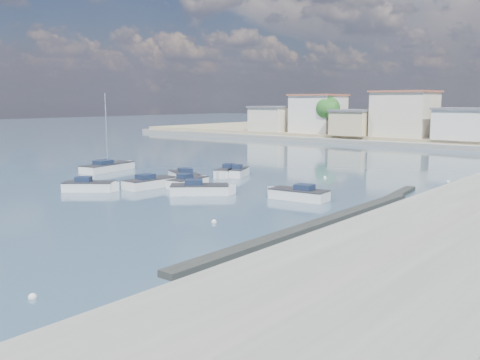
# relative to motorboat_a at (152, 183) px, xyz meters

# --- Properties ---
(ground) EXTENTS (400.00, 400.00, 0.00)m
(ground) POSITION_rel_motorboat_a_xyz_m (13.15, 25.96, -0.38)
(ground) COLOR #2F465F
(ground) RESTS_ON ground
(breakwater) EXTENTS (2.00, 31.02, 0.35)m
(breakwater) POSITION_rel_motorboat_a_xyz_m (20.06, -1.35, -0.21)
(breakwater) COLOR black
(breakwater) RESTS_ON ground
(far_shore_quay) EXTENTS (160.00, 2.50, 0.80)m
(far_shore_quay) POSITION_rel_motorboat_a_xyz_m (13.15, 56.96, 0.02)
(far_shore_quay) COLOR slate
(far_shore_quay) RESTS_ON ground
(motorboat_a) EXTENTS (2.16, 5.69, 1.48)m
(motorboat_a) POSITION_rel_motorboat_a_xyz_m (0.00, 0.00, 0.00)
(motorboat_a) COLOR silver
(motorboat_a) RESTS_ON ground
(motorboat_b) EXTENTS (4.53, 4.10, 1.48)m
(motorboat_b) POSITION_rel_motorboat_a_xyz_m (-2.51, -4.91, -0.00)
(motorboat_b) COLOR silver
(motorboat_b) RESTS_ON ground
(motorboat_c) EXTENTS (5.21, 3.76, 1.48)m
(motorboat_c) POSITION_rel_motorboat_a_xyz_m (-1.03, 5.01, 0.00)
(motorboat_c) COLOR silver
(motorboat_c) RESTS_ON ground
(motorboat_d) EXTENTS (5.40, 2.48, 1.48)m
(motorboat_d) POSITION_rel_motorboat_a_xyz_m (13.78, 3.27, -0.00)
(motorboat_d) COLOR silver
(motorboat_d) RESTS_ON ground
(motorboat_e) EXTENTS (1.88, 4.68, 1.48)m
(motorboat_e) POSITION_rel_motorboat_a_xyz_m (2.51, 2.39, -0.00)
(motorboat_e) COLOR silver
(motorboat_e) RESTS_ON ground
(motorboat_f) EXTENTS (2.99, 4.28, 1.48)m
(motorboat_f) POSITION_rel_motorboat_a_xyz_m (1.45, 10.89, -0.00)
(motorboat_f) COLOR silver
(motorboat_f) RESTS_ON ground
(motorboat_g) EXTENTS (3.00, 4.62, 1.48)m
(motorboat_g) POSITION_rel_motorboat_a_xyz_m (0.72, 9.74, 0.00)
(motorboat_g) COLOR silver
(motorboat_g) RESTS_ON ground
(motorboat_h) EXTENTS (5.03, 4.77, 1.48)m
(motorboat_h) POSITION_rel_motorboat_a_xyz_m (6.29, 0.18, -0.00)
(motorboat_h) COLOR silver
(motorboat_h) RESTS_ON ground
(sailboat) EXTENTS (3.39, 7.54, 9.00)m
(sailboat) POSITION_rel_motorboat_a_xyz_m (-12.73, 4.78, 0.03)
(sailboat) COLOR silver
(sailboat) RESTS_ON ground
(mooring_buoys) EXTENTS (16.96, 42.61, 0.35)m
(mooring_buoys) POSITION_rel_motorboat_a_xyz_m (18.94, 1.07, -0.33)
(mooring_buoys) COLOR white
(mooring_buoys) RESTS_ON ground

